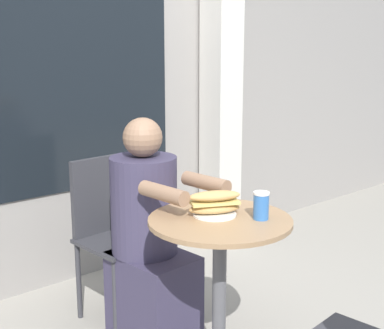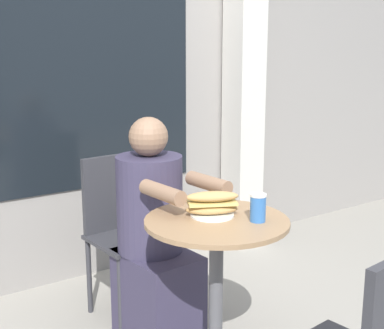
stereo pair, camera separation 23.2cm
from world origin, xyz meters
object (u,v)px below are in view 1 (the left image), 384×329
(cafe_table, at_px, (220,265))
(sandwich_on_plate, at_px, (215,204))
(drink_cup, at_px, (261,205))
(seated_diner, at_px, (149,246))
(diner_chair, at_px, (110,223))

(cafe_table, xyz_separation_m, sandwich_on_plate, (0.01, 0.05, 0.26))
(drink_cup, bearing_deg, seated_diner, 103.29)
(cafe_table, height_order, sandwich_on_plate, sandwich_on_plate)
(sandwich_on_plate, bearing_deg, drink_cup, -56.12)
(seated_diner, bearing_deg, cafe_table, 88.47)
(seated_diner, xyz_separation_m, sandwich_on_plate, (0.03, -0.43, 0.31))
(cafe_table, distance_m, sandwich_on_plate, 0.27)
(sandwich_on_plate, distance_m, drink_cup, 0.20)
(cafe_table, relative_size, seated_diner, 0.67)
(diner_chair, xyz_separation_m, drink_cup, (0.15, -0.94, 0.28))
(sandwich_on_plate, bearing_deg, cafe_table, -103.57)
(drink_cup, bearing_deg, diner_chair, 99.01)
(sandwich_on_plate, height_order, drink_cup, drink_cup)
(seated_diner, xyz_separation_m, drink_cup, (0.14, -0.60, 0.32))
(diner_chair, bearing_deg, drink_cup, 95.14)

